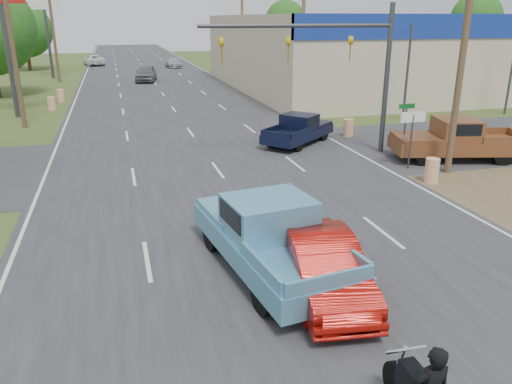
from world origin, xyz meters
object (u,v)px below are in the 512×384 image
object	(u,v)px
red_convertible	(323,267)
brown_pickup	(454,139)
distant_car_grey	(146,73)
distant_car_silver	(173,63)
navy_pickup	(299,129)
distant_car_white	(94,60)
blue_pickup	(268,233)

from	to	relation	value
red_convertible	brown_pickup	bearing A→B (deg)	49.49
distant_car_grey	distant_car_silver	world-z (taller)	distant_car_grey
navy_pickup	distant_car_silver	distance (m)	45.50
distant_car_grey	distant_car_white	distance (m)	22.17
distant_car_grey	navy_pickup	bearing A→B (deg)	-70.04
blue_pickup	distant_car_white	xyz separation A→B (m)	(-5.98, 64.67, -0.28)
distant_car_grey	distant_car_white	size ratio (longest dim) A/B	0.95
distant_car_silver	distant_car_white	world-z (taller)	distant_car_white
distant_car_silver	distant_car_white	size ratio (longest dim) A/B	0.84
red_convertible	navy_pickup	world-z (taller)	navy_pickup
red_convertible	brown_pickup	xyz separation A→B (m)	(10.63, 9.60, 0.25)
red_convertible	distant_car_grey	xyz separation A→B (m)	(-1.06, 44.89, 0.11)
brown_pickup	distant_car_white	xyz separation A→B (m)	(-17.49, 56.70, -0.26)
distant_car_silver	navy_pickup	bearing A→B (deg)	-91.57
navy_pickup	blue_pickup	bearing A→B (deg)	-64.53
red_convertible	distant_car_silver	world-z (taller)	red_convertible
distant_car_silver	blue_pickup	bearing A→B (deg)	-97.49
blue_pickup	brown_pickup	bearing A→B (deg)	27.02
blue_pickup	distant_car_silver	size ratio (longest dim) A/B	1.43
blue_pickup	distant_car_grey	xyz separation A→B (m)	(-0.19, 43.26, -0.16)
navy_pickup	brown_pickup	world-z (taller)	brown_pickup
brown_pickup	distant_car_white	distance (m)	59.33
brown_pickup	distant_car_white	world-z (taller)	brown_pickup
red_convertible	distant_car_white	distance (m)	66.65
red_convertible	brown_pickup	size ratio (longest dim) A/B	0.71
blue_pickup	brown_pickup	size ratio (longest dim) A/B	1.00
navy_pickup	distant_car_silver	bearing A→B (deg)	140.75
blue_pickup	brown_pickup	world-z (taller)	blue_pickup
red_convertible	distant_car_white	bearing A→B (deg)	103.31
red_convertible	blue_pickup	xyz separation A→B (m)	(-0.87, 1.63, 0.27)
navy_pickup	distant_car_silver	world-z (taller)	navy_pickup
blue_pickup	distant_car_grey	world-z (taller)	blue_pickup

